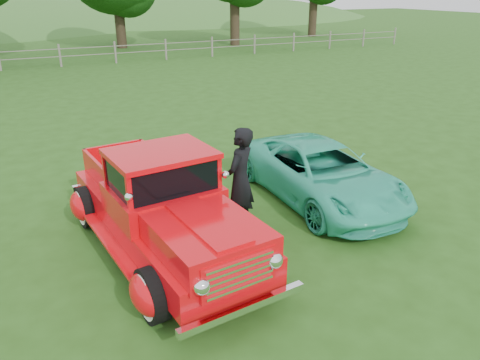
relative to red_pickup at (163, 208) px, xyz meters
name	(u,v)px	position (x,y,z in m)	size (l,w,h in m)	color
ground	(239,264)	(0.92, -0.90, -0.80)	(140.00, 140.00, 0.00)	#224813
fence_line	(60,55)	(0.92, 21.10, -0.19)	(48.00, 0.12, 1.20)	slate
red_pickup	(163,208)	(0.00, 0.00, 0.00)	(2.59, 5.13, 1.78)	black
teal_sedan	(321,173)	(3.51, 0.56, -0.21)	(1.94, 4.21, 1.17)	#2FBD98
man	(240,179)	(1.49, 0.19, 0.15)	(0.69, 0.45, 1.89)	black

